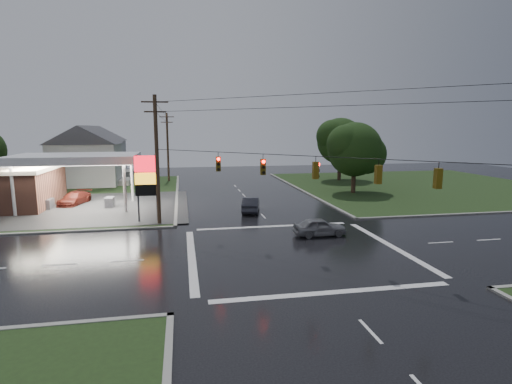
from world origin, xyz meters
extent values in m
plane|color=black|center=(0.00, 0.00, 0.00)|extent=(120.00, 120.00, 0.00)
cube|color=black|center=(-26.00, 26.00, 0.04)|extent=(36.00, 36.00, 0.08)
cube|color=black|center=(26.00, 26.00, 0.04)|extent=(36.00, 36.00, 0.08)
cube|color=#2D2D2D|center=(-20.00, 18.00, 0.09)|extent=(26.00, 18.00, 0.02)
cylinder|color=silver|center=(-23.00, 15.00, 2.50)|extent=(0.30, 0.30, 5.00)
cylinder|color=silver|center=(-13.00, 15.00, 2.50)|extent=(0.30, 0.30, 5.00)
cylinder|color=silver|center=(-23.00, 21.00, 2.50)|extent=(0.30, 0.30, 5.00)
cylinder|color=silver|center=(-13.00, 21.00, 2.50)|extent=(0.30, 0.30, 5.00)
cube|color=silver|center=(-18.00, 18.00, 5.20)|extent=(12.00, 8.00, 0.80)
cube|color=white|center=(-18.00, 18.00, 4.78)|extent=(11.40, 7.40, 0.04)
cube|color=#59595E|center=(-21.00, 18.00, 0.55)|extent=(0.80, 1.60, 1.10)
cube|color=#59595E|center=(-15.00, 18.00, 0.55)|extent=(0.80, 1.60, 1.10)
cylinder|color=#59595E|center=(-11.30, 10.50, 3.00)|extent=(0.16, 0.16, 6.00)
cylinder|color=#59595E|center=(-9.70, 10.50, 3.00)|extent=(0.16, 0.16, 6.00)
cube|color=red|center=(-10.50, 10.50, 5.20)|extent=(2.00, 0.35, 1.40)
cube|color=#FFAF1A|center=(-10.50, 10.50, 3.90)|extent=(2.00, 0.35, 1.00)
cube|color=black|center=(-10.50, 10.50, 2.90)|extent=(2.00, 0.35, 1.00)
cylinder|color=#382619|center=(-9.50, 9.50, 5.50)|extent=(0.32, 0.32, 11.00)
cube|color=#382619|center=(-9.50, 9.50, 10.40)|extent=(2.20, 0.12, 0.12)
cube|color=#382619|center=(-9.50, 9.50, 9.60)|extent=(1.80, 0.12, 0.12)
cylinder|color=#382619|center=(-9.50, 38.00, 5.25)|extent=(0.32, 0.32, 10.50)
cube|color=#382619|center=(-9.50, 38.00, 9.90)|extent=(2.20, 0.12, 0.12)
cube|color=#382619|center=(-9.50, 38.00, 9.10)|extent=(1.80, 0.12, 0.12)
cube|color=#59470C|center=(-4.75, 4.75, 5.60)|extent=(0.34, 0.34, 1.10)
cylinder|color=#FF0C07|center=(-4.75, 4.55, 5.98)|extent=(0.22, 0.08, 0.22)
cube|color=#59470C|center=(-1.90, 1.90, 5.60)|extent=(0.34, 0.34, 1.10)
cylinder|color=#FF0C07|center=(-1.90, 1.70, 5.98)|extent=(0.22, 0.08, 0.22)
cube|color=#59470C|center=(0.95, -0.95, 5.60)|extent=(0.34, 0.34, 1.10)
cylinder|color=#FF0C07|center=(1.15, -0.95, 5.98)|extent=(0.08, 0.22, 0.22)
cube|color=#59470C|center=(3.80, -3.80, 5.60)|extent=(0.34, 0.34, 1.10)
cylinder|color=#FF0C07|center=(3.80, -3.60, 5.98)|extent=(0.22, 0.08, 0.22)
cube|color=#59470C|center=(6.08, -6.08, 5.60)|extent=(0.34, 0.34, 1.10)
cylinder|color=#FF0C07|center=(6.08, -5.88, 5.98)|extent=(0.22, 0.08, 0.22)
cube|color=silver|center=(-21.00, 36.00, 3.00)|extent=(9.00, 8.00, 6.00)
cube|color=gray|center=(-15.70, 36.00, 0.40)|extent=(1.60, 4.80, 0.80)
cube|color=silver|center=(-22.00, 48.00, 3.00)|extent=(9.00, 8.00, 6.00)
cube|color=gray|center=(-16.70, 48.00, 0.40)|extent=(1.60, 4.80, 0.80)
cylinder|color=black|center=(14.00, 22.00, 2.52)|extent=(0.56, 0.56, 5.04)
sphere|color=black|center=(14.00, 22.00, 5.58)|extent=(6.80, 6.80, 6.80)
sphere|color=black|center=(15.70, 22.30, 4.95)|extent=(5.10, 5.10, 5.10)
sphere|color=black|center=(12.64, 21.60, 6.30)|extent=(4.76, 4.76, 4.76)
cylinder|color=black|center=(17.00, 34.00, 2.80)|extent=(0.56, 0.56, 5.60)
sphere|color=black|center=(17.00, 34.00, 6.20)|extent=(7.20, 7.20, 7.20)
sphere|color=black|center=(18.80, 34.30, 5.50)|extent=(5.40, 5.40, 5.40)
sphere|color=black|center=(15.56, 33.60, 7.00)|extent=(5.04, 5.04, 5.04)
imported|color=#22232B|center=(-0.80, 13.23, 0.74)|extent=(2.54, 4.71, 1.47)
imported|color=slate|center=(2.92, 3.45, 0.69)|extent=(4.08, 1.64, 1.39)
imported|color=#571B13|center=(-19.03, 20.33, 0.70)|extent=(3.13, 5.17, 1.40)
camera|label=1|loc=(-7.46, -25.20, 8.32)|focal=28.00mm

